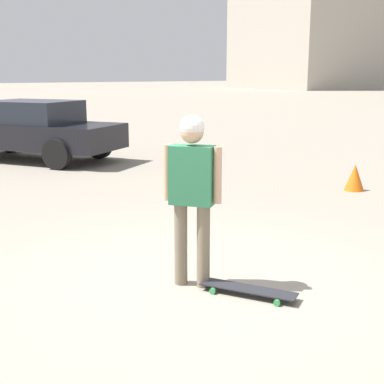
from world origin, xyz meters
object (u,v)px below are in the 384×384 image
at_px(person, 192,183).
at_px(traffic_cone, 355,177).
at_px(skateboard, 248,289).
at_px(car_parked_near, 31,129).

height_order(person, traffic_cone, person).
bearing_deg(person, skateboard, -9.66).
height_order(car_parked_near, traffic_cone, car_parked_near).
bearing_deg(person, traffic_cone, 73.03).
distance_m(person, traffic_cone, 5.40).
xyz_separation_m(person, traffic_cone, (-2.10, 4.91, -0.81)).
relative_size(person, skateboard, 1.88).
bearing_deg(skateboard, car_parked_near, -36.28).
bearing_deg(skateboard, traffic_cone, -92.02).
xyz_separation_m(skateboard, traffic_cone, (-2.62, 4.61, 0.18)).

